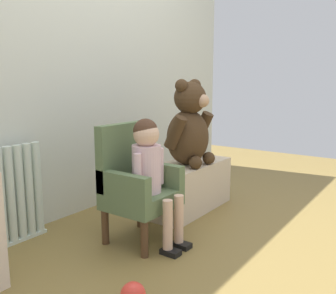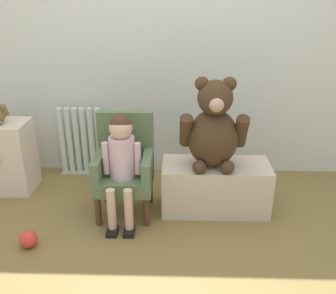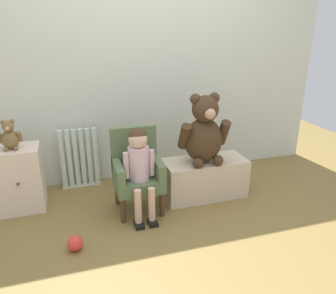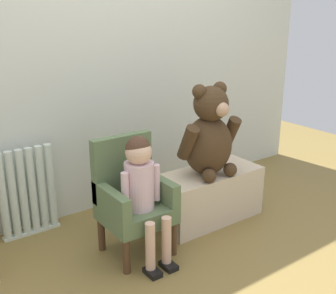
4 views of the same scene
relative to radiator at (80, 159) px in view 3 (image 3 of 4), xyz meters
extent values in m
plane|color=olive|center=(0.67, -1.06, -0.29)|extent=(6.00, 6.00, 0.00)
cube|color=silver|center=(0.67, 0.12, 0.91)|extent=(3.80, 0.05, 2.40)
cylinder|color=silver|center=(-0.16, 0.00, 0.01)|extent=(0.05, 0.05, 0.57)
cylinder|color=silver|center=(-0.09, 0.00, 0.01)|extent=(0.05, 0.05, 0.57)
cylinder|color=silver|center=(-0.03, 0.00, 0.01)|extent=(0.05, 0.05, 0.57)
cylinder|color=silver|center=(0.03, 0.00, 0.01)|extent=(0.05, 0.05, 0.57)
cylinder|color=silver|center=(0.09, 0.00, 0.01)|extent=(0.05, 0.05, 0.57)
cylinder|color=silver|center=(0.15, 0.00, 0.01)|extent=(0.05, 0.05, 0.57)
cube|color=silver|center=(0.00, 0.00, -0.28)|extent=(0.37, 0.05, 0.02)
cube|color=beige|center=(-0.50, -0.28, -0.01)|extent=(0.36, 0.30, 0.56)
sphere|color=#4C3823|center=(-0.50, -0.44, 0.01)|extent=(0.02, 0.02, 0.02)
cube|color=#566B44|center=(0.45, -0.60, -0.03)|extent=(0.39, 0.36, 0.10)
cube|color=#566B44|center=(0.45, -0.45, 0.22)|extent=(0.39, 0.06, 0.39)
cube|color=#566B44|center=(0.28, -0.60, 0.09)|extent=(0.06, 0.36, 0.14)
cube|color=#566B44|center=(0.61, -0.60, 0.09)|extent=(0.06, 0.36, 0.14)
cylinder|color=#4C331E|center=(0.28, -0.75, -0.19)|extent=(0.04, 0.04, 0.21)
cylinder|color=#4C331E|center=(0.61, -0.75, -0.19)|extent=(0.04, 0.04, 0.21)
cylinder|color=#4C331E|center=(0.28, -0.45, -0.19)|extent=(0.04, 0.04, 0.21)
cylinder|color=#4C331E|center=(0.61, -0.45, -0.19)|extent=(0.04, 0.04, 0.21)
cylinder|color=beige|center=(0.45, -0.64, 0.16)|extent=(0.17, 0.17, 0.28)
sphere|color=#D8AD8E|center=(0.45, -0.64, 0.36)|extent=(0.15, 0.15, 0.15)
sphere|color=#472D1E|center=(0.45, -0.63, 0.38)|extent=(0.14, 0.14, 0.14)
cylinder|color=#D8AD8E|center=(0.39, -0.83, -0.12)|extent=(0.06, 0.06, 0.28)
cube|color=black|center=(0.39, -0.85, -0.28)|extent=(0.07, 0.11, 0.03)
cylinder|color=#D8AD8E|center=(0.50, -0.83, -0.12)|extent=(0.06, 0.06, 0.28)
cube|color=black|center=(0.50, -0.85, -0.28)|extent=(0.07, 0.11, 0.03)
cylinder|color=beige|center=(0.34, -0.66, 0.16)|extent=(0.04, 0.04, 0.22)
cylinder|color=beige|center=(0.55, -0.66, 0.16)|extent=(0.04, 0.04, 0.22)
cube|color=beige|center=(1.08, -0.53, -0.11)|extent=(0.75, 0.33, 0.36)
ellipsoid|color=#402C19|center=(1.05, -0.54, 0.26)|extent=(0.34, 0.29, 0.40)
sphere|color=#402C19|center=(1.05, -0.56, 0.55)|extent=(0.23, 0.23, 0.23)
sphere|color=tan|center=(1.05, -0.66, 0.53)|extent=(0.09, 0.09, 0.09)
sphere|color=#402C19|center=(0.96, -0.54, 0.63)|extent=(0.09, 0.09, 0.09)
sphere|color=#402C19|center=(1.13, -0.54, 0.63)|extent=(0.09, 0.09, 0.09)
cylinder|color=#402C19|center=(0.87, -0.56, 0.32)|extent=(0.09, 0.17, 0.24)
cylinder|color=#402C19|center=(1.23, -0.56, 0.32)|extent=(0.09, 0.17, 0.24)
sphere|color=#402C19|center=(0.95, -0.66, 0.11)|extent=(0.09, 0.09, 0.09)
sphere|color=#402C19|center=(1.14, -0.66, 0.11)|extent=(0.09, 0.09, 0.09)
ellipsoid|color=brown|center=(-0.52, -0.29, 0.34)|extent=(0.13, 0.12, 0.16)
sphere|color=brown|center=(-0.52, -0.29, 0.46)|extent=(0.09, 0.09, 0.09)
sphere|color=tan|center=(-0.52, -0.33, 0.45)|extent=(0.04, 0.04, 0.04)
sphere|color=brown|center=(-0.56, -0.29, 0.49)|extent=(0.04, 0.04, 0.04)
sphere|color=brown|center=(-0.49, -0.29, 0.49)|extent=(0.04, 0.04, 0.04)
cylinder|color=brown|center=(-0.59, -0.29, 0.37)|extent=(0.03, 0.07, 0.10)
cylinder|color=brown|center=(-0.45, -0.29, 0.37)|extent=(0.03, 0.07, 0.10)
sphere|color=brown|center=(-0.56, -0.34, 0.28)|extent=(0.04, 0.04, 0.04)
sphere|color=brown|center=(-0.48, -0.34, 0.28)|extent=(0.04, 0.04, 0.04)
sphere|color=red|center=(-0.10, -1.00, -0.24)|extent=(0.11, 0.11, 0.11)
camera|label=1|loc=(-1.21, -1.97, 0.67)|focal=40.00mm
camera|label=2|loc=(0.81, -2.87, 1.19)|focal=40.00mm
camera|label=3|loc=(-0.04, -3.02, 1.21)|focal=35.00mm
camera|label=4|loc=(-0.71, -2.53, 1.13)|focal=45.00mm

